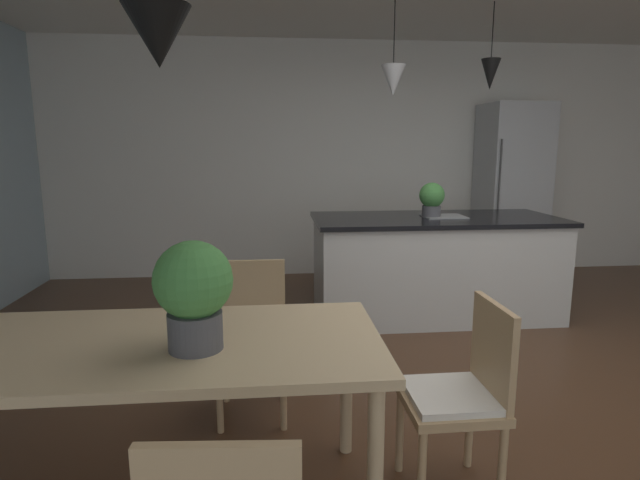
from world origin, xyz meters
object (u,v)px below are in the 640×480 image
Objects in this scene: chair_kitchen_end at (462,392)px; potted_plant_on_island at (432,198)px; dining_table at (130,358)px; potted_plant_on_table at (194,290)px; chair_far_right at (252,333)px; kitchen_island at (434,265)px; refrigerator at (511,192)px.

potted_plant_on_island is (0.60, 2.38, 0.59)m from chair_kitchen_end.
potted_plant_on_table is at bearing -18.61° from dining_table.
chair_kitchen_end is at bearing -40.90° from chair_far_right.
chair_far_right is at bearing 78.75° from potted_plant_on_table.
potted_plant_on_island is at bearing 180.00° from kitchen_island.
potted_plant_on_table is (0.28, -0.09, 0.30)m from dining_table.
chair_kitchen_end and chair_far_right have the same top height.
potted_plant_on_island is 3.01m from potted_plant_on_table.
chair_kitchen_end is at bearing -105.32° from kitchen_island.
dining_table is 4.96m from refrigerator.
potted_plant_on_island is (-0.05, 0.00, 0.60)m from kitchen_island.
refrigerator is (1.30, 1.29, 0.53)m from kitchen_island.
dining_table is 0.95m from chair_far_right.
potted_plant_on_table is (-1.10, -0.09, 0.52)m from chair_kitchen_end.
dining_table is at bearing -129.82° from potted_plant_on_island.
potted_plant_on_table is (-1.75, -2.47, 0.53)m from kitchen_island.
chair_far_right is at bearing -135.11° from refrigerator.
chair_kitchen_end is at bearing 0.02° from dining_table.
dining_table is at bearing -179.98° from chair_kitchen_end.
chair_kitchen_end is 1.00× the size of chair_far_right.
chair_far_right is (-0.92, 0.80, 0.00)m from chair_kitchen_end.
dining_table is at bearing -130.48° from kitchen_island.
refrigerator is 1.87m from potted_plant_on_island.
potted_plant_on_table is at bearing -124.62° from potted_plant_on_island.
potted_plant_on_table reaches higher than dining_table.
chair_far_right is at bearing -134.09° from potted_plant_on_island.
potted_plant_on_island reaches higher than potted_plant_on_table.
potted_plant_on_island reaches higher than chair_kitchen_end.
kitchen_island reaches higher than dining_table.
refrigerator is at bearing 43.67° from potted_plant_on_island.
dining_table is at bearing -119.58° from chair_far_right.
dining_table is 1.40m from chair_kitchen_end.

